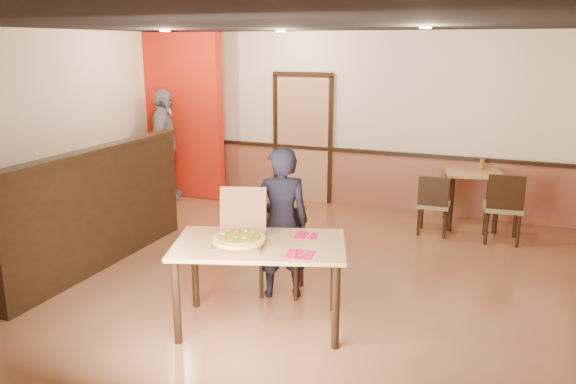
# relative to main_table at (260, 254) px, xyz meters

# --- Properties ---
(floor) EXTENTS (7.00, 7.00, 0.00)m
(floor) POSITION_rel_main_table_xyz_m (-0.37, 0.87, -0.72)
(floor) COLOR #A4633F
(floor) RESTS_ON ground
(ceiling) EXTENTS (7.00, 7.00, 0.00)m
(ceiling) POSITION_rel_main_table_xyz_m (-0.37, 0.87, 2.08)
(ceiling) COLOR black
(ceiling) RESTS_ON wall_back
(wall_back) EXTENTS (7.00, 0.00, 7.00)m
(wall_back) POSITION_rel_main_table_xyz_m (-0.37, 4.37, 0.68)
(wall_back) COLOR #FBE6C5
(wall_back) RESTS_ON floor
(wall_left) EXTENTS (0.00, 7.00, 7.00)m
(wall_left) POSITION_rel_main_table_xyz_m (-3.87, 0.87, 0.68)
(wall_left) COLOR #FBE6C5
(wall_left) RESTS_ON floor
(wainscot_back) EXTENTS (7.00, 0.04, 0.90)m
(wainscot_back) POSITION_rel_main_table_xyz_m (-0.37, 4.34, -0.27)
(wainscot_back) COLOR #9C563E
(wainscot_back) RESTS_ON floor
(chair_rail_back) EXTENTS (7.00, 0.06, 0.06)m
(chair_rail_back) POSITION_rel_main_table_xyz_m (-0.37, 4.32, 0.20)
(chair_rail_back) COLOR black
(chair_rail_back) RESTS_ON wall_back
(back_door) EXTENTS (0.90, 0.06, 2.10)m
(back_door) POSITION_rel_main_table_xyz_m (-1.17, 4.33, 0.33)
(back_door) COLOR tan
(back_door) RESTS_ON wall_back
(booth_partition) EXTENTS (0.20, 3.10, 1.44)m
(booth_partition) POSITION_rel_main_table_xyz_m (-2.37, 0.67, 0.01)
(booth_partition) COLOR black
(booth_partition) RESTS_ON floor
(red_accent_panel) EXTENTS (1.60, 0.20, 2.78)m
(red_accent_panel) POSITION_rel_main_table_xyz_m (-3.27, 3.87, 0.68)
(red_accent_panel) COLOR red
(red_accent_panel) RESTS_ON floor
(spot_a) EXTENTS (0.14, 0.14, 0.02)m
(spot_a) POSITION_rel_main_table_xyz_m (-2.67, 2.67, 2.06)
(spot_a) COLOR #FFD9B2
(spot_a) RESTS_ON ceiling
(spot_b) EXTENTS (0.14, 0.14, 0.02)m
(spot_b) POSITION_rel_main_table_xyz_m (-1.17, 3.37, 2.06)
(spot_b) COLOR #FFD9B2
(spot_b) RESTS_ON ceiling
(spot_c) EXTENTS (0.14, 0.14, 0.02)m
(spot_c) POSITION_rel_main_table_xyz_m (1.03, 2.37, 2.06)
(spot_c) COLOR #FFD9B2
(spot_c) RESTS_ON ceiling
(main_table) EXTENTS (1.76, 1.33, 0.84)m
(main_table) POSITION_rel_main_table_xyz_m (0.00, 0.00, 0.00)
(main_table) COLOR #B6824C
(main_table) RESTS_ON floor
(diner_chair) EXTENTS (0.52, 0.52, 0.90)m
(diner_chair) POSITION_rel_main_table_xyz_m (-0.11, 0.84, -0.23)
(diner_chair) COLOR olive
(diner_chair) RESTS_ON floor
(side_chair_left) EXTENTS (0.43, 0.43, 0.86)m
(side_chair_left) POSITION_rel_main_table_xyz_m (1.15, 3.30, -0.25)
(side_chair_left) COLOR olive
(side_chair_left) RESTS_ON floor
(side_chair_right) EXTENTS (0.52, 0.52, 0.97)m
(side_chair_right) POSITION_rel_main_table_xyz_m (2.06, 3.30, -0.19)
(side_chair_right) COLOR olive
(side_chair_right) RESTS_ON floor
(side_table) EXTENTS (0.92, 0.92, 0.83)m
(side_table) POSITION_rel_main_table_xyz_m (1.60, 3.92, -0.08)
(side_table) COLOR #B6824C
(side_table) RESTS_ON floor
(diner) EXTENTS (0.70, 0.62, 1.61)m
(diner) POSITION_rel_main_table_xyz_m (-0.07, 0.70, 0.08)
(diner) COLOR black
(diner) RESTS_ON floor
(passerby) EXTENTS (0.85, 1.19, 1.88)m
(passerby) POSITION_rel_main_table_xyz_m (-3.37, 3.53, 0.22)
(passerby) COLOR gray
(passerby) RESTS_ON floor
(pizza_box) EXTENTS (0.57, 0.63, 0.46)m
(pizza_box) POSITION_rel_main_table_xyz_m (-0.17, -0.06, 0.17)
(pizza_box) COLOR brown
(pizza_box) RESTS_ON main_table
(pizza) EXTENTS (0.62, 0.62, 0.03)m
(pizza) POSITION_rel_main_table_xyz_m (-0.16, -0.10, 0.16)
(pizza) COLOR #E6C053
(pizza) RESTS_ON pizza_box
(napkin_near) EXTENTS (0.27, 0.27, 0.01)m
(napkin_near) POSITION_rel_main_table_xyz_m (0.45, -0.15, 0.11)
(napkin_near) COLOR red
(napkin_near) RESTS_ON main_table
(napkin_far) EXTENTS (0.24, 0.24, 0.01)m
(napkin_far) POSITION_rel_main_table_xyz_m (0.33, 0.34, 0.11)
(napkin_far) COLOR red
(napkin_far) RESTS_ON main_table
(condiment) EXTENTS (0.06, 0.06, 0.15)m
(condiment) POSITION_rel_main_table_xyz_m (1.71, 4.05, 0.18)
(condiment) COLOR brown
(condiment) RESTS_ON side_table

